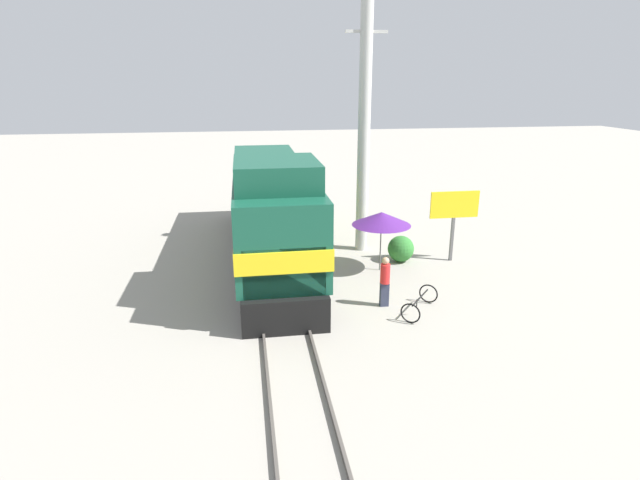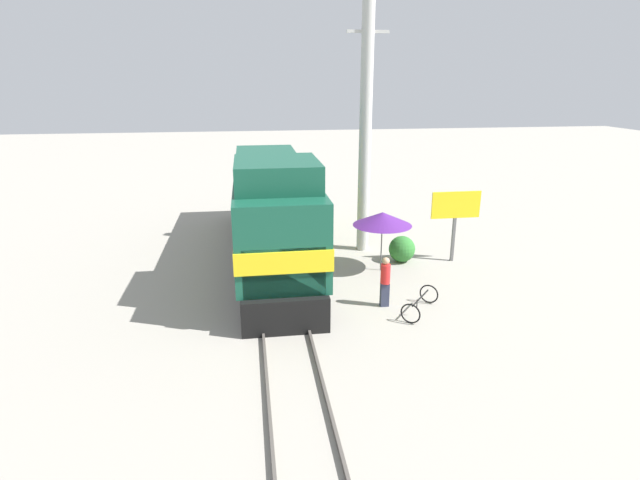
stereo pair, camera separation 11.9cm
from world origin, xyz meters
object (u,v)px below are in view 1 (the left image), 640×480
vendor_umbrella (382,219)px  bicycle (420,303)px  person_bystander (385,280)px  locomotive (271,212)px  utility_pole (364,132)px  billboard_sign (454,209)px

vendor_umbrella → bicycle: vendor_umbrella is taller
vendor_umbrella → person_bystander: size_ratio=1.38×
locomotive → person_bystander: (3.59, -5.37, -1.21)m
utility_pole → bicycle: utility_pole is taller
vendor_umbrella → bicycle: 4.51m
vendor_umbrella → person_bystander: (-0.77, -3.39, -1.24)m
vendor_umbrella → person_bystander: vendor_umbrella is taller
locomotive → vendor_umbrella: bearing=-24.4°
billboard_sign → bicycle: size_ratio=1.65×
utility_pole → billboard_sign: bearing=-30.7°
billboard_sign → locomotive: bearing=170.5°
billboard_sign → bicycle: 6.02m
locomotive → billboard_sign: bearing=-9.5°
vendor_umbrella → billboard_sign: billboard_sign is taller
utility_pole → person_bystander: size_ratio=5.96×
vendor_umbrella → billboard_sign: (3.40, 0.67, 0.10)m
vendor_umbrella → billboard_sign: bearing=11.2°
vendor_umbrella → locomotive: bearing=155.6°
person_bystander → bicycle: (1.06, -0.70, -0.64)m
vendor_umbrella → bicycle: bearing=-85.9°
billboard_sign → bicycle: billboard_sign is taller
bicycle → vendor_umbrella: bearing=133.1°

